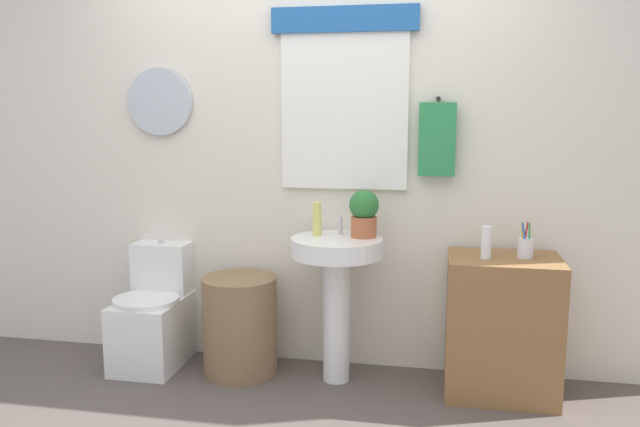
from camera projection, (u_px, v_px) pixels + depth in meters
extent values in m
cube|color=silver|center=(318.00, 146.00, 3.74)|extent=(4.40, 0.10, 2.60)
cube|color=white|center=(344.00, 111.00, 3.61)|extent=(0.72, 0.03, 0.88)
cube|color=#235BA3|center=(344.00, 19.00, 3.51)|extent=(0.82, 0.04, 0.14)
cylinder|color=silver|center=(160.00, 102.00, 3.80)|extent=(0.40, 0.03, 0.40)
cylinder|color=black|center=(438.00, 99.00, 3.49)|extent=(0.02, 0.06, 0.02)
cube|color=#2D894C|center=(437.00, 139.00, 3.50)|extent=(0.20, 0.05, 0.40)
cube|color=white|center=(152.00, 332.00, 3.80)|extent=(0.36, 0.50, 0.40)
cylinder|color=white|center=(146.00, 300.00, 3.71)|extent=(0.38, 0.38, 0.03)
cube|color=white|center=(162.00, 267.00, 3.91)|extent=(0.34, 0.18, 0.31)
cylinder|color=silver|center=(161.00, 241.00, 3.88)|extent=(0.04, 0.04, 0.02)
cylinder|color=#846647|center=(240.00, 325.00, 3.68)|extent=(0.43, 0.43, 0.57)
cylinder|color=white|center=(336.00, 319.00, 3.57)|extent=(0.15, 0.15, 0.72)
cylinder|color=white|center=(337.00, 247.00, 3.50)|extent=(0.50, 0.50, 0.10)
cylinder|color=silver|center=(340.00, 225.00, 3.60)|extent=(0.03, 0.03, 0.10)
cube|color=olive|center=(502.00, 326.00, 3.40)|extent=(0.58, 0.44, 0.75)
cylinder|color=#DBD166|center=(317.00, 219.00, 3.55)|extent=(0.05, 0.05, 0.19)
cylinder|color=#AD5B38|center=(364.00, 227.00, 3.51)|extent=(0.14, 0.14, 0.11)
sphere|color=#2D7033|center=(364.00, 205.00, 3.49)|extent=(0.16, 0.16, 0.16)
cylinder|color=white|center=(486.00, 242.00, 3.30)|extent=(0.05, 0.05, 0.17)
cylinder|color=silver|center=(525.00, 248.00, 3.33)|extent=(0.08, 0.08, 0.10)
cylinder|color=green|center=(529.00, 240.00, 3.31)|extent=(0.02, 0.04, 0.18)
cylinder|color=red|center=(525.00, 239.00, 3.34)|extent=(0.03, 0.01, 0.18)
cylinder|color=yellow|center=(522.00, 240.00, 3.32)|extent=(0.01, 0.04, 0.18)
cylinder|color=blue|center=(525.00, 240.00, 3.31)|extent=(0.04, 0.02, 0.18)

